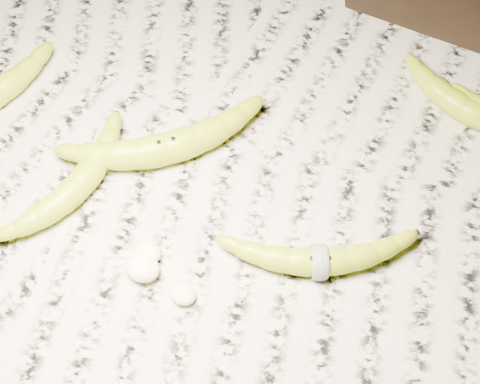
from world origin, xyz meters
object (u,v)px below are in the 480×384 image
at_px(banana_left_b, 78,184).
at_px(banana_taped, 319,260).
at_px(banana_upper_a, 466,107).
at_px(banana_center, 167,147).

height_order(banana_left_b, banana_taped, banana_left_b).
bearing_deg(banana_left_b, banana_upper_a, -42.10).
distance_m(banana_left_b, banana_taped, 0.30).
xyz_separation_m(banana_center, banana_upper_a, (0.32, 0.21, -0.00)).
relative_size(banana_left_b, banana_upper_a, 1.02).
relative_size(banana_taped, banana_upper_a, 1.11).
xyz_separation_m(banana_left_b, banana_taped, (0.29, 0.02, -0.00)).
bearing_deg(banana_left_b, banana_center, -29.13).
distance_m(banana_left_b, banana_center, 0.11).
height_order(banana_taped, banana_upper_a, banana_upper_a).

